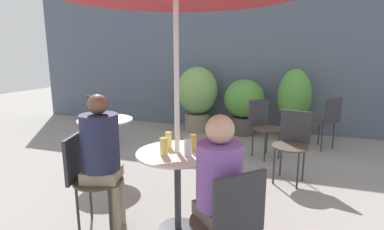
# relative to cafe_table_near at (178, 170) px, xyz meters

# --- Properties ---
(storefront_wall) EXTENTS (10.00, 0.06, 3.00)m
(storefront_wall) POSITION_rel_cafe_table_near_xyz_m (-0.06, 3.92, 0.93)
(storefront_wall) COLOR #4C5666
(storefront_wall) RESTS_ON ground_plane
(cafe_table_near) EXTENTS (0.72, 0.72, 0.74)m
(cafe_table_near) POSITION_rel_cafe_table_near_xyz_m (0.00, 0.00, 0.00)
(cafe_table_near) COLOR #2D2D33
(cafe_table_near) RESTS_ON ground_plane
(cafe_table_far) EXTENTS (0.70, 0.70, 0.74)m
(cafe_table_far) POSITION_rel_cafe_table_near_xyz_m (-1.37, 0.93, -0.00)
(cafe_table_far) COLOR #2D2D33
(cafe_table_far) RESTS_ON ground_plane
(bistro_chair_0) EXTENTS (0.47, 0.46, 0.88)m
(bistro_chair_0) POSITION_rel_cafe_table_near_xyz_m (-0.78, -0.22, -0.03)
(bistro_chair_0) COLOR #42382D
(bistro_chair_0) RESTS_ON ground_plane
(bistro_chair_1) EXTENTS (0.50, 0.50, 0.88)m
(bistro_chair_1) POSITION_rel_cafe_table_near_xyz_m (0.58, -0.57, -0.03)
(bistro_chair_1) COLOR #42382D
(bistro_chair_1) RESTS_ON ground_plane
(bistro_chair_2) EXTENTS (0.50, 0.50, 0.88)m
(bistro_chair_2) POSITION_rel_cafe_table_near_xyz_m (1.48, 2.95, -0.03)
(bistro_chair_2) COLOR #42382D
(bistro_chair_2) RESTS_ON ground_plane
(bistro_chair_3) EXTENTS (0.50, 0.50, 0.88)m
(bistro_chair_3) POSITION_rel_cafe_table_near_xyz_m (0.51, 2.31, -0.03)
(bistro_chair_3) COLOR #42382D
(bistro_chair_3) RESTS_ON ground_plane
(bistro_chair_4) EXTENTS (0.45, 0.47, 0.88)m
(bistro_chair_4) POSITION_rel_cafe_table_near_xyz_m (0.96, 1.49, -0.03)
(bistro_chair_4) COLOR #42382D
(bistro_chair_4) RESTS_ON ground_plane
(bistro_chair_5) EXTENTS (0.44, 0.45, 0.88)m
(bistro_chair_5) POSITION_rel_cafe_table_near_xyz_m (-2.18, 1.97, -0.03)
(bistro_chair_5) COLOR #42382D
(bistro_chair_5) RESTS_ON ground_plane
(seated_person_0) EXTENTS (0.38, 0.35, 1.25)m
(seated_person_0) POSITION_rel_cafe_table_near_xyz_m (-0.64, -0.18, 0.17)
(seated_person_0) COLOR gray
(seated_person_0) RESTS_ON ground_plane
(seated_person_1) EXTENTS (0.40, 0.40, 1.20)m
(seated_person_1) POSITION_rel_cafe_table_near_xyz_m (0.48, -0.46, 0.15)
(seated_person_1) COLOR brown
(seated_person_1) RESTS_ON ground_plane
(beer_glass_0) EXTENTS (0.07, 0.07, 0.15)m
(beer_glass_0) POSITION_rel_cafe_table_near_xyz_m (-0.08, -0.12, 0.25)
(beer_glass_0) COLOR #DBC65B
(beer_glass_0) RESTS_ON cafe_table_near
(beer_glass_1) EXTENTS (0.06, 0.06, 0.15)m
(beer_glass_1) POSITION_rel_cafe_table_near_xyz_m (0.12, -0.07, 0.25)
(beer_glass_1) COLOR silver
(beer_glass_1) RESTS_ON cafe_table_near
(beer_glass_2) EXTENTS (0.06, 0.06, 0.15)m
(beer_glass_2) POSITION_rel_cafe_table_near_xyz_m (0.12, 0.07, 0.24)
(beer_glass_2) COLOR #B28433
(beer_glass_2) RESTS_ON cafe_table_near
(beer_glass_3) EXTENTS (0.06, 0.06, 0.15)m
(beer_glass_3) POSITION_rel_cafe_table_near_xyz_m (-0.12, 0.08, 0.24)
(beer_glass_3) COLOR #DBC65B
(beer_glass_3) RESTS_ON cafe_table_near
(potted_plant_0) EXTENTS (0.82, 0.82, 1.33)m
(potted_plant_0) POSITION_rel_cafe_table_near_xyz_m (-0.92, 3.47, 0.19)
(potted_plant_0) COLOR slate
(potted_plant_0) RESTS_ON ground_plane
(potted_plant_1) EXTENTS (0.78, 0.78, 1.09)m
(potted_plant_1) POSITION_rel_cafe_table_near_xyz_m (0.03, 3.51, 0.07)
(potted_plant_1) COLOR #47423D
(potted_plant_1) RESTS_ON ground_plane
(potted_plant_2) EXTENTS (0.60, 0.60, 1.31)m
(potted_plant_2) POSITION_rel_cafe_table_near_xyz_m (0.96, 3.45, 0.14)
(potted_plant_2) COLOR #93664C
(potted_plant_2) RESTS_ON ground_plane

